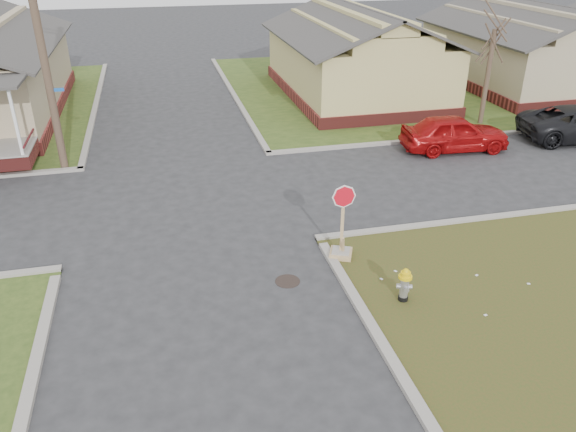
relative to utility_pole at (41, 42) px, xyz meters
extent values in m
plane|color=#292A2C|center=(4.20, -8.90, -4.66)|extent=(120.00, 120.00, 0.00)
cube|color=#31491A|center=(26.20, 9.10, -4.64)|extent=(37.00, 19.00, 0.05)
cylinder|color=black|center=(6.40, -9.40, -4.66)|extent=(0.64, 0.64, 0.01)
cube|color=maroon|center=(14.20, 7.60, -4.36)|extent=(7.20, 11.20, 0.60)
cube|color=tan|center=(14.20, 7.60, -2.76)|extent=(7.00, 11.00, 2.60)
cube|color=maroon|center=(24.20, 7.60, -4.36)|extent=(7.20, 11.20, 0.60)
cube|color=tan|center=(24.20, 7.60, -2.76)|extent=(7.00, 11.00, 2.60)
cylinder|color=#413225|center=(0.00, 0.00, -0.16)|extent=(0.28, 0.28, 9.00)
cylinder|color=#413225|center=(18.20, 1.30, -2.51)|extent=(0.22, 0.22, 4.20)
cylinder|color=black|center=(8.92, -10.90, -4.56)|extent=(0.24, 0.24, 0.11)
cylinder|color=#A2A2A6|center=(8.92, -10.90, -4.25)|extent=(0.21, 0.21, 0.50)
sphere|color=#A2A2A6|center=(8.92, -10.90, -4.00)|extent=(0.21, 0.21, 0.21)
cylinder|color=yellow|center=(8.92, -10.90, -3.95)|extent=(0.33, 0.33, 0.07)
cylinder|color=yellow|center=(8.92, -10.90, -3.88)|extent=(0.24, 0.24, 0.11)
sphere|color=yellow|center=(8.92, -10.90, -3.81)|extent=(0.16, 0.16, 0.16)
cube|color=tan|center=(8.10, -8.58, -4.54)|extent=(0.59, 0.59, 0.14)
cube|color=#9B958E|center=(8.10, -8.58, -4.45)|extent=(0.48, 0.48, 0.04)
cube|color=tan|center=(8.10, -8.58, -3.51)|extent=(0.09, 0.04, 2.00)
cylinder|color=red|center=(8.10, -8.62, -2.80)|extent=(0.54, 0.24, 0.57)
cylinder|color=white|center=(8.10, -8.61, -2.80)|extent=(0.61, 0.26, 0.65)
imported|color=#A40B0D|center=(15.25, -1.58, -3.93)|extent=(4.43, 2.07, 1.47)
camera|label=1|loc=(3.58, -21.14, 3.37)|focal=35.00mm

